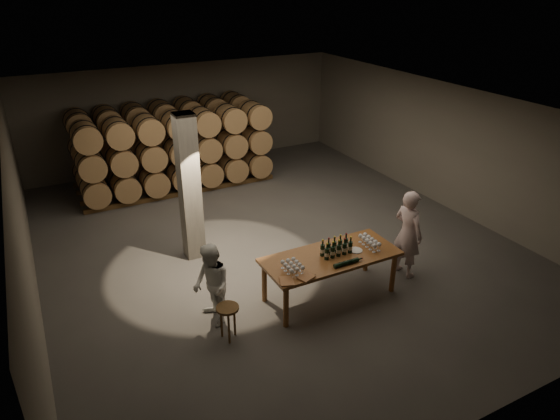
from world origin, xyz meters
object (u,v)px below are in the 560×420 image
plate (356,250)px  person_man (408,233)px  tasting_table (331,260)px  person_woman (211,285)px  notebook_near (306,277)px  stool (228,313)px  bottle_cluster (336,248)px

plate → person_man: (1.30, 0.04, 0.02)m
tasting_table → person_man: 1.82m
plate → person_woman: size_ratio=0.16×
tasting_table → notebook_near: size_ratio=9.69×
tasting_table → person_man: (1.82, -0.03, 0.13)m
tasting_table → plate: size_ratio=10.33×
notebook_near → stool: 1.46m
notebook_near → person_man: (2.62, 0.42, 0.01)m
bottle_cluster → stool: (-2.31, -0.26, -0.49)m
bottle_cluster → notebook_near: bearing=-153.9°
tasting_table → person_woman: person_woman is taller
plate → bottle_cluster: bearing=170.7°
tasting_table → bottle_cluster: size_ratio=4.29×
tasting_table → stool: (-2.20, -0.26, -0.27)m
stool → person_man: 4.04m
bottle_cluster → plate: bearing=-9.3°
tasting_table → bottle_cluster: (0.11, -0.00, 0.23)m
person_man → person_woman: bearing=77.2°
plate → stool: 2.75m
stool → bottle_cluster: bearing=6.4°
plate → notebook_near: notebook_near is taller
stool → plate: bearing=4.1°
notebook_near → person_woman: person_woman is taller
notebook_near → bottle_cluster: bearing=6.9°
person_man → bottle_cluster: bearing=80.8°
bottle_cluster → person_woman: person_woman is taller
person_man → notebook_near: bearing=90.8°
notebook_near → stool: size_ratio=0.41×
tasting_table → plate: bearing=-7.5°
tasting_table → bottle_cluster: bottle_cluster is taller
bottle_cluster → notebook_near: (-0.91, -0.45, -0.11)m
notebook_near → person_man: size_ratio=0.14×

